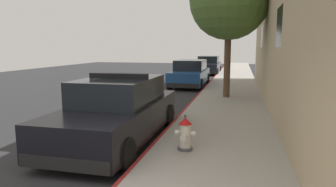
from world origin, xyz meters
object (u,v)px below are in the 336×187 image
at_px(parked_car_dark_far, 209,65).
at_px(fire_hydrant, 185,134).
at_px(parked_car_silver_ahead, 190,74).
at_px(police_cruiser, 119,111).
at_px(street_tree, 229,0).

relative_size(parked_car_dark_far, fire_hydrant, 6.37).
bearing_deg(parked_car_dark_far, fire_hydrant, -85.38).
height_order(parked_car_silver_ahead, fire_hydrant, parked_car_silver_ahead).
height_order(police_cruiser, parked_car_silver_ahead, police_cruiser).
distance_m(parked_car_silver_ahead, street_tree, 6.14).
xyz_separation_m(police_cruiser, parked_car_silver_ahead, (-0.02, 10.91, -0.00)).
height_order(police_cruiser, street_tree, street_tree).
distance_m(parked_car_silver_ahead, parked_car_dark_far, 8.65).
bearing_deg(police_cruiser, street_tree, 70.17).
bearing_deg(fire_hydrant, street_tree, 85.91).
bearing_deg(fire_hydrant, police_cruiser, 157.62).
relative_size(police_cruiser, fire_hydrant, 6.37).
distance_m(police_cruiser, street_tree, 7.74).
relative_size(police_cruiser, parked_car_silver_ahead, 1.00).
bearing_deg(street_tree, police_cruiser, -109.83).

